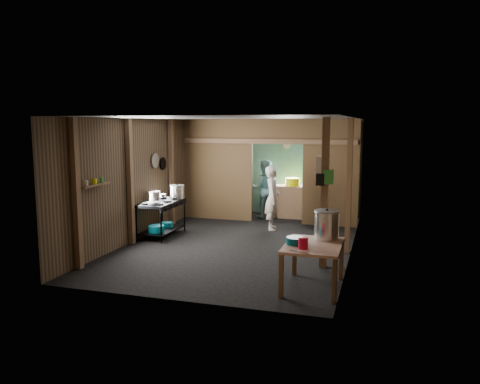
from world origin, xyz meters
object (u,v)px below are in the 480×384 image
(stock_pot, at_px, (327,225))
(stove_pot_large, at_px, (177,192))
(gas_range, at_px, (162,219))
(pink_bucket, at_px, (303,243))
(cook, at_px, (273,198))
(yellow_tub, at_px, (292,182))
(prep_table, at_px, (313,266))

(stock_pot, bearing_deg, stove_pot_large, 145.92)
(gas_range, height_order, stock_pot, stock_pot)
(gas_range, distance_m, pink_bucket, 4.52)
(pink_bucket, height_order, cook, cook)
(pink_bucket, bearing_deg, yellow_tub, 102.14)
(stock_pot, height_order, pink_bucket, stock_pot)
(stock_pot, xyz_separation_m, yellow_tub, (-1.47, 4.96, 0.05))
(stock_pot, distance_m, cook, 3.75)
(stock_pot, relative_size, yellow_tub, 1.27)
(gas_range, distance_m, stock_pot, 4.37)
(prep_table, height_order, yellow_tub, yellow_tub)
(prep_table, height_order, cook, cook)
(prep_table, bearing_deg, gas_range, 147.01)
(stove_pot_large, distance_m, cook, 2.23)
(gas_range, relative_size, pink_bucket, 7.78)
(stove_pot_large, relative_size, cook, 0.22)
(stock_pot, bearing_deg, prep_table, -109.43)
(prep_table, xyz_separation_m, stock_pot, (0.14, 0.41, 0.56))
(cook, bearing_deg, prep_table, -168.48)
(gas_range, relative_size, yellow_tub, 3.55)
(gas_range, xyz_separation_m, pink_bucket, (3.60, -2.70, 0.38))
(stock_pot, relative_size, cook, 0.32)
(yellow_tub, bearing_deg, stove_pot_large, -131.92)
(prep_table, distance_m, stock_pot, 0.71)
(prep_table, relative_size, stock_pot, 2.44)
(pink_bucket, distance_m, cook, 4.30)
(pink_bucket, bearing_deg, gas_range, 143.14)
(yellow_tub, bearing_deg, gas_range, -128.84)
(gas_range, xyz_separation_m, cook, (2.21, 1.37, 0.36))
(gas_range, distance_m, yellow_tub, 3.84)
(prep_table, relative_size, yellow_tub, 3.09)
(prep_table, distance_m, yellow_tub, 5.56)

